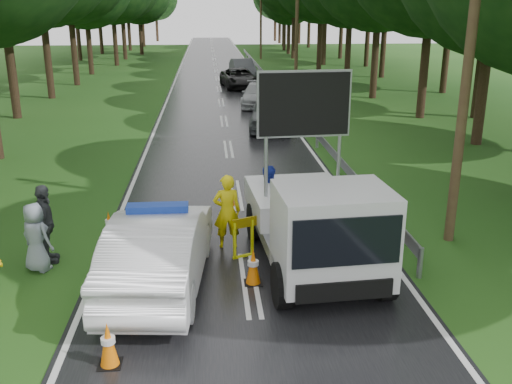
{
  "coord_description": "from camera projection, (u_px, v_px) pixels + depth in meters",
  "views": [
    {
      "loc": [
        -0.78,
        -10.89,
        5.63
      ],
      "look_at": [
        0.33,
        2.31,
        1.3
      ],
      "focal_mm": 40.0,
      "sensor_mm": 36.0,
      "label": 1
    }
  ],
  "objects": [
    {
      "name": "ground",
      "position": [
        250.0,
        284.0,
        12.13
      ],
      "size": [
        160.0,
        160.0,
        0.0
      ],
      "primitive_type": "plane",
      "color": "#1C4915",
      "rests_on": "ground"
    },
    {
      "name": "road",
      "position": [
        219.0,
        89.0,
        40.54
      ],
      "size": [
        7.0,
        140.0,
        0.02
      ],
      "primitive_type": "cube",
      "color": "black",
      "rests_on": "ground"
    },
    {
      "name": "guardrail",
      "position": [
        271.0,
        81.0,
        40.36
      ],
      "size": [
        0.12,
        60.06,
        0.7
      ],
      "color": "gray",
      "rests_on": "ground"
    },
    {
      "name": "utility_pole_near",
      "position": [
        472.0,
        32.0,
        12.86
      ],
      "size": [
        1.4,
        0.24,
        10.0
      ],
      "color": "#442E1F",
      "rests_on": "ground"
    },
    {
      "name": "utility_pole_mid",
      "position": [
        297.0,
        15.0,
        37.49
      ],
      "size": [
        1.4,
        0.24,
        10.0
      ],
      "color": "#442E1F",
      "rests_on": "ground"
    },
    {
      "name": "utility_pole_far",
      "position": [
        261.0,
        12.0,
        62.12
      ],
      "size": [
        1.4,
        0.24,
        10.0
      ],
      "color": "#442E1F",
      "rests_on": "ground"
    },
    {
      "name": "police_sedan",
      "position": [
        160.0,
        249.0,
        11.83
      ],
      "size": [
        2.22,
        5.15,
        1.81
      ],
      "rotation": [
        0.0,
        0.0,
        3.05
      ],
      "color": "white",
      "rests_on": "ground"
    },
    {
      "name": "work_truck",
      "position": [
        316.0,
        222.0,
        12.43
      ],
      "size": [
        2.7,
        5.44,
        4.22
      ],
      "rotation": [
        0.0,
        0.0,
        0.07
      ],
      "color": "gray",
      "rests_on": "ground"
    },
    {
      "name": "barrier",
      "position": [
        278.0,
        221.0,
        13.58
      ],
      "size": [
        2.22,
        0.99,
        0.99
      ],
      "rotation": [
        0.0,
        0.0,
        0.41
      ],
      "color": "#D9E40C",
      "rests_on": "ground"
    },
    {
      "name": "officer",
      "position": [
        227.0,
        212.0,
        13.71
      ],
      "size": [
        0.71,
        0.5,
        1.85
      ],
      "primitive_type": "imported",
      "rotation": [
        0.0,
        0.0,
        3.23
      ],
      "color": "yellow",
      "rests_on": "ground"
    },
    {
      "name": "civilian",
      "position": [
        270.0,
        199.0,
        14.76
      ],
      "size": [
        1.07,
        0.99,
        1.76
      ],
      "primitive_type": "imported",
      "rotation": [
        0.0,
        0.0,
        0.49
      ],
      "color": "#172899",
      "rests_on": "ground"
    },
    {
      "name": "bystander_mid",
      "position": [
        45.0,
        224.0,
        12.9
      ],
      "size": [
        0.63,
        1.15,
        1.85
      ],
      "primitive_type": "imported",
      "rotation": [
        0.0,
        0.0,
        1.74
      ],
      "color": "#3C3F43",
      "rests_on": "ground"
    },
    {
      "name": "bystander_right",
      "position": [
        36.0,
        237.0,
        12.53
      ],
      "size": [
        0.92,
        0.82,
        1.58
      ],
      "primitive_type": "imported",
      "rotation": [
        0.0,
        0.0,
        2.62
      ],
      "color": "gray",
      "rests_on": "ground"
    },
    {
      "name": "queue_car_first",
      "position": [
        271.0,
        112.0,
        27.19
      ],
      "size": [
        2.57,
        5.04,
        1.64
      ],
      "primitive_type": "imported",
      "rotation": [
        0.0,
        0.0,
        -0.14
      ],
      "color": "#44474C",
      "rests_on": "ground"
    },
    {
      "name": "queue_car_second",
      "position": [
        258.0,
        95.0,
        33.58
      ],
      "size": [
        2.43,
        4.71,
        1.31
      ],
      "primitive_type": "imported",
      "rotation": [
        0.0,
        0.0,
        -0.14
      ],
      "color": "#919498",
      "rests_on": "ground"
    },
    {
      "name": "queue_car_third",
      "position": [
        239.0,
        78.0,
        41.0
      ],
      "size": [
        2.88,
        5.23,
        1.39
      ],
      "primitive_type": "imported",
      "rotation": [
        0.0,
        0.0,
        0.12
      ],
      "color": "black",
      "rests_on": "ground"
    },
    {
      "name": "queue_car_fourth",
      "position": [
        242.0,
        68.0,
        46.71
      ],
      "size": [
        2.1,
        4.8,
        1.53
      ],
      "primitive_type": "imported",
      "rotation": [
        0.0,
        0.0,
        0.1
      ],
      "color": "#3F4147",
      "rests_on": "ground"
    },
    {
      "name": "cone_near_left",
      "position": [
        108.0,
        345.0,
        9.25
      ],
      "size": [
        0.38,
        0.38,
        0.8
      ],
      "color": "black",
      "rests_on": "ground"
    },
    {
      "name": "cone_center",
      "position": [
        253.0,
        267.0,
        12.01
      ],
      "size": [
        0.39,
        0.39,
        0.82
      ],
      "color": "black",
      "rests_on": "ground"
    },
    {
      "name": "cone_far",
      "position": [
        230.0,
        196.0,
        16.75
      ],
      "size": [
        0.32,
        0.32,
        0.67
      ],
      "color": "black",
      "rests_on": "ground"
    },
    {
      "name": "cone_left_mid",
      "position": [
        109.0,
        224.0,
        14.6
      ],
      "size": [
        0.31,
        0.31,
        0.66
      ],
      "color": "black",
      "rests_on": "ground"
    },
    {
      "name": "cone_right",
      "position": [
        378.0,
        222.0,
        14.47
      ],
      "size": [
        0.39,
        0.39,
        0.82
      ],
      "color": "black",
      "rests_on": "ground"
    }
  ]
}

